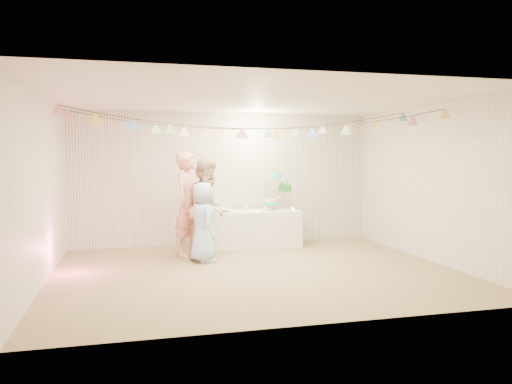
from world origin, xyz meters
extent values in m
plane|color=olive|center=(0.00, 0.00, 0.00)|extent=(6.00, 6.00, 0.00)
plane|color=silver|center=(0.00, 0.00, 2.60)|extent=(6.00, 6.00, 0.00)
plane|color=silver|center=(0.00, 2.50, 1.30)|extent=(6.00, 6.00, 0.00)
plane|color=silver|center=(0.00, -2.50, 1.30)|extent=(6.00, 6.00, 0.00)
plane|color=silver|center=(-3.00, 0.00, 1.30)|extent=(5.00, 5.00, 0.00)
plane|color=silver|center=(3.00, 0.00, 1.30)|extent=(5.00, 5.00, 0.00)
cube|color=silver|center=(0.40, 2.03, 0.35)|extent=(1.87, 0.75, 0.70)
cylinder|color=white|center=(-0.14, 1.98, 0.76)|extent=(0.36, 0.36, 0.02)
imported|color=tan|center=(-0.85, 1.48, 0.91)|extent=(0.75, 0.80, 1.83)
imported|color=tan|center=(-0.55, 1.22, 0.86)|extent=(0.99, 1.05, 1.71)
imported|color=#9BC3DC|center=(-0.68, 0.89, 0.66)|extent=(0.53, 0.71, 1.32)
cylinder|color=#FFD88C|center=(-0.40, 1.88, 0.72)|extent=(0.04, 0.04, 0.03)
cylinder|color=#FFD88C|center=(0.05, 2.21, 0.72)|extent=(0.04, 0.04, 0.03)
cylinder|color=#FFD88C|center=(0.50, 1.81, 0.72)|extent=(0.04, 0.04, 0.03)
cylinder|color=#FFD88C|center=(0.75, 2.25, 0.72)|extent=(0.04, 0.04, 0.03)
cylinder|color=#FFD88C|center=(1.22, 1.85, 0.72)|extent=(0.04, 0.04, 0.03)
cylinder|color=#FFD88C|center=(1.30, 2.18, 0.72)|extent=(0.04, 0.04, 0.03)
camera|label=1|loc=(-1.85, -7.25, 1.74)|focal=35.00mm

